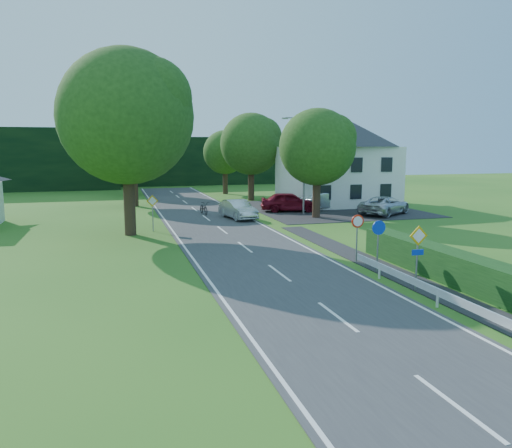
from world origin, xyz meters
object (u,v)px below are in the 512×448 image
object	(u,v)px
parked_car_red	(289,202)
parked_car_silver_a	(322,201)
streetlight	(303,161)
parked_car_silver_b	(385,205)
moving_car	(238,209)
parasol	(326,197)
motorcycle	(204,208)

from	to	relation	value
parked_car_red	parked_car_silver_a	distance (m)	3.35
streetlight	parked_car_silver_b	xyz separation A→B (m)	(6.55, -2.00, -3.67)
moving_car	parasol	xyz separation A→B (m)	(9.80, 5.27, 0.23)
motorcycle	parked_car_red	size ratio (longest dim) A/B	0.41
motorcycle	parked_car_silver_a	xyz separation A→B (m)	(10.77, 0.33, 0.24)
streetlight	parasol	bearing A→B (deg)	46.08
parked_car_silver_b	parasol	size ratio (longest dim) A/B	2.53
moving_car	parked_car_red	xyz separation A→B (m)	(5.37, 3.14, 0.11)
moving_car	parked_car_silver_b	size ratio (longest dim) A/B	0.82
parked_car_silver_a	parked_car_silver_b	xyz separation A→B (m)	(3.61, -4.63, -0.01)
parked_car_silver_a	parasol	distance (m)	1.96
moving_car	parked_car_silver_b	distance (m)	12.32
streetlight	moving_car	distance (m)	6.90
parked_car_red	parked_car_silver_a	world-z (taller)	parked_car_red
moving_car	parasol	distance (m)	11.13
parked_car_silver_a	parked_car_silver_b	world-z (taller)	parked_car_silver_a
moving_car	parasol	world-z (taller)	parasol
parked_car_red	streetlight	bearing A→B (deg)	-157.21
moving_car	parked_car_silver_a	bearing A→B (deg)	12.80
streetlight	motorcycle	size ratio (longest dim) A/B	3.95
streetlight	parasol	distance (m)	6.80
moving_car	parked_car_silver_b	bearing A→B (deg)	-14.64
parked_car_red	parked_car_silver_a	bearing A→B (deg)	-67.89
motorcycle	parked_car_silver_a	distance (m)	10.77
parked_car_silver_b	moving_car	bearing A→B (deg)	51.17
motorcycle	parked_car_silver_a	world-z (taller)	parked_car_silver_a
parked_car_silver_a	parked_car_silver_b	size ratio (longest dim) A/B	0.86
motorcycle	streetlight	bearing A→B (deg)	-22.01
moving_car	parked_car_silver_a	xyz separation A→B (m)	(8.67, 3.68, 0.03)
streetlight	parked_car_red	size ratio (longest dim) A/B	1.62
moving_car	parked_car_red	bearing A→B (deg)	20.12
parked_car_red	motorcycle	bearing A→B (deg)	101.28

